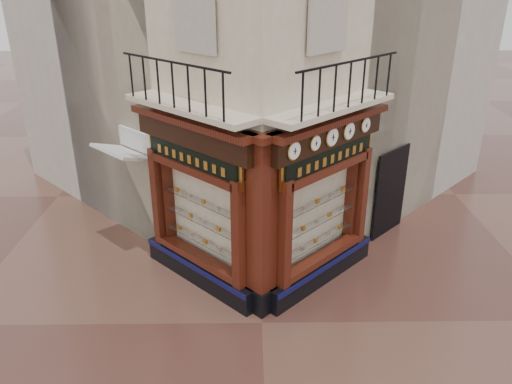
{
  "coord_description": "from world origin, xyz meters",
  "views": [
    {
      "loc": [
        -0.23,
        -8.43,
        6.69
      ],
      "look_at": [
        -0.1,
        2.0,
        2.11
      ],
      "focal_mm": 35.0,
      "sensor_mm": 36.0,
      "label": 1
    }
  ],
  "objects_px": {
    "corner_pilaster": "(262,229)",
    "clock_b": "(315,143)",
    "clock_e": "(365,125)",
    "signboard_right": "(330,158)",
    "awning": "(133,248)",
    "clock_a": "(294,151)",
    "clock_d": "(349,131)",
    "signboard_left": "(192,159)",
    "clock_c": "(332,137)"
  },
  "relations": [
    {
      "from": "clock_d",
      "to": "signboard_right",
      "type": "height_order",
      "value": "clock_d"
    },
    {
      "from": "clock_a",
      "to": "awning",
      "type": "distance_m",
      "value": 5.98
    },
    {
      "from": "clock_a",
      "to": "awning",
      "type": "bearing_deg",
      "value": 101.1
    },
    {
      "from": "clock_d",
      "to": "signboard_left",
      "type": "height_order",
      "value": "clock_d"
    },
    {
      "from": "clock_a",
      "to": "clock_e",
      "type": "distance_m",
      "value": 2.45
    },
    {
      "from": "corner_pilaster",
      "to": "awning",
      "type": "height_order",
      "value": "corner_pilaster"
    },
    {
      "from": "clock_a",
      "to": "clock_e",
      "type": "bearing_deg",
      "value": 0.0
    },
    {
      "from": "clock_c",
      "to": "signboard_right",
      "type": "height_order",
      "value": "clock_c"
    },
    {
      "from": "awning",
      "to": "signboard_left",
      "type": "relative_size",
      "value": 0.69
    },
    {
      "from": "clock_c",
      "to": "clock_b",
      "type": "bearing_deg",
      "value": -180.0
    },
    {
      "from": "corner_pilaster",
      "to": "awning",
      "type": "relative_size",
      "value": 2.62
    },
    {
      "from": "clock_c",
      "to": "signboard_right",
      "type": "relative_size",
      "value": 0.18
    },
    {
      "from": "corner_pilaster",
      "to": "awning",
      "type": "bearing_deg",
      "value": 96.72
    },
    {
      "from": "clock_a",
      "to": "clock_d",
      "type": "distance_m",
      "value": 1.81
    },
    {
      "from": "signboard_right",
      "to": "clock_c",
      "type": "bearing_deg",
      "value": -139.4
    },
    {
      "from": "corner_pilaster",
      "to": "clock_a",
      "type": "height_order",
      "value": "corner_pilaster"
    },
    {
      "from": "clock_b",
      "to": "clock_c",
      "type": "xyz_separation_m",
      "value": [
        0.39,
        0.39,
        -0.0
      ]
    },
    {
      "from": "corner_pilaster",
      "to": "clock_a",
      "type": "relative_size",
      "value": 10.58
    },
    {
      "from": "clock_c",
      "to": "clock_d",
      "type": "height_order",
      "value": "clock_c"
    },
    {
      "from": "corner_pilaster",
      "to": "clock_b",
      "type": "relative_size",
      "value": 12.2
    },
    {
      "from": "clock_b",
      "to": "clock_e",
      "type": "bearing_deg",
      "value": 0.0
    },
    {
      "from": "clock_d",
      "to": "signboard_left",
      "type": "bearing_deg",
      "value": 139.43
    },
    {
      "from": "clock_c",
      "to": "clock_e",
      "type": "xyz_separation_m",
      "value": [
        0.88,
        0.88,
        0.0
      ]
    },
    {
      "from": "corner_pilaster",
      "to": "clock_d",
      "type": "bearing_deg",
      "value": -10.86
    },
    {
      "from": "clock_a",
      "to": "signboard_left",
      "type": "distance_m",
      "value": 2.36
    },
    {
      "from": "clock_e",
      "to": "signboard_left",
      "type": "height_order",
      "value": "clock_e"
    },
    {
      "from": "corner_pilaster",
      "to": "clock_c",
      "type": "height_order",
      "value": "corner_pilaster"
    },
    {
      "from": "awning",
      "to": "clock_e",
      "type": "bearing_deg",
      "value": -144.26
    },
    {
      "from": "clock_a",
      "to": "signboard_right",
      "type": "xyz_separation_m",
      "value": [
        0.86,
        1.02,
        -0.52
      ]
    },
    {
      "from": "clock_a",
      "to": "signboard_right",
      "type": "distance_m",
      "value": 1.44
    },
    {
      "from": "clock_a",
      "to": "signboard_right",
      "type": "bearing_deg",
      "value": 4.74
    },
    {
      "from": "awning",
      "to": "signboard_right",
      "type": "bearing_deg",
      "value": -153.74
    },
    {
      "from": "clock_e",
      "to": "clock_c",
      "type": "bearing_deg",
      "value": 180.0
    },
    {
      "from": "clock_c",
      "to": "clock_d",
      "type": "distance_m",
      "value": 0.61
    },
    {
      "from": "corner_pilaster",
      "to": "signboard_left",
      "type": "distance_m",
      "value": 2.12
    },
    {
      "from": "signboard_left",
      "to": "signboard_right",
      "type": "relative_size",
      "value": 0.98
    },
    {
      "from": "clock_d",
      "to": "clock_c",
      "type": "bearing_deg",
      "value": 180.0
    },
    {
      "from": "clock_e",
      "to": "signboard_right",
      "type": "distance_m",
      "value": 1.23
    },
    {
      "from": "clock_a",
      "to": "signboard_right",
      "type": "relative_size",
      "value": 0.17
    },
    {
      "from": "signboard_left",
      "to": "clock_a",
      "type": "bearing_deg",
      "value": -161.39
    },
    {
      "from": "clock_a",
      "to": "clock_d",
      "type": "xyz_separation_m",
      "value": [
        1.28,
        1.28,
        -0.0
      ]
    },
    {
      "from": "signboard_left",
      "to": "signboard_right",
      "type": "distance_m",
      "value": 2.92
    },
    {
      "from": "awning",
      "to": "signboard_right",
      "type": "xyz_separation_m",
      "value": [
        4.82,
        -1.63,
        3.1
      ]
    },
    {
      "from": "awning",
      "to": "signboard_left",
      "type": "distance_m",
      "value": 3.98
    },
    {
      "from": "clock_c",
      "to": "awning",
      "type": "distance_m",
      "value": 6.28
    },
    {
      "from": "clock_a",
      "to": "clock_c",
      "type": "height_order",
      "value": "clock_c"
    },
    {
      "from": "clock_b",
      "to": "clock_c",
      "type": "height_order",
      "value": "clock_c"
    },
    {
      "from": "clock_a",
      "to": "clock_b",
      "type": "relative_size",
      "value": 1.15
    },
    {
      "from": "clock_c",
      "to": "clock_d",
      "type": "relative_size",
      "value": 1.03
    },
    {
      "from": "clock_c",
      "to": "clock_d",
      "type": "xyz_separation_m",
      "value": [
        0.43,
        0.43,
        0.0
      ]
    }
  ]
}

